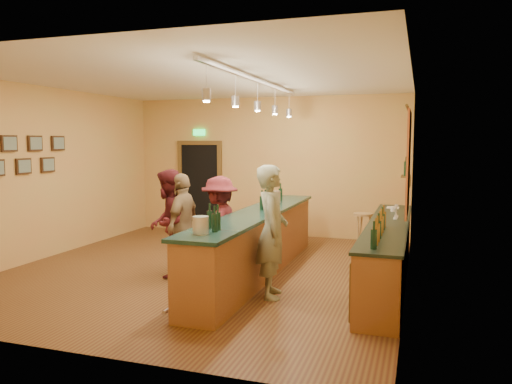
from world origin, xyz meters
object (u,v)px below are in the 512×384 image
(back_counter, at_px, (388,252))
(customer_a, at_px, (169,223))
(customer_b, at_px, (183,225))
(tasting_bar, at_px, (257,238))
(bar_stool, at_px, (363,220))
(customer_c, at_px, (220,227))
(bartender, at_px, (272,231))

(back_counter, distance_m, customer_a, 3.50)
(customer_b, bearing_deg, back_counter, 99.22)
(customer_a, height_order, customer_b, customer_a)
(tasting_bar, distance_m, bar_stool, 2.64)
(customer_c, height_order, bar_stool, customer_c)
(customer_a, bearing_deg, customer_c, 88.89)
(bar_stool, bearing_deg, customer_b, -134.39)
(customer_a, bearing_deg, tasting_bar, 93.90)
(back_counter, distance_m, bartender, 1.98)
(customer_b, height_order, bar_stool, customer_b)
(back_counter, distance_m, tasting_bar, 2.07)
(bartender, relative_size, customer_b, 1.11)
(back_counter, height_order, customer_a, customer_a)
(bar_stool, bearing_deg, tasting_bar, -123.59)
(customer_b, bearing_deg, customer_c, 103.61)
(bartender, height_order, customer_a, bartender)
(back_counter, relative_size, customer_a, 2.62)
(back_counter, bearing_deg, customer_a, -168.68)
(customer_c, bearing_deg, back_counter, 96.80)
(customer_a, xyz_separation_m, customer_b, (0.23, 0.06, -0.03))
(bartender, height_order, customer_b, bartender)
(customer_b, xyz_separation_m, bar_stool, (2.59, 2.64, -0.20))
(customer_a, bearing_deg, bartender, 58.06)
(back_counter, relative_size, customer_b, 2.71)
(back_counter, xyz_separation_m, bartender, (-1.51, -1.21, 0.45))
(back_counter, height_order, bar_stool, back_counter)
(tasting_bar, bearing_deg, customer_a, -159.66)
(back_counter, bearing_deg, tasting_bar, -174.97)
(bar_stool, bearing_deg, bartender, -105.75)
(tasting_bar, distance_m, customer_b, 1.23)
(back_counter, xyz_separation_m, bar_stool, (-0.59, 2.02, 0.15))
(back_counter, relative_size, bartender, 2.44)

